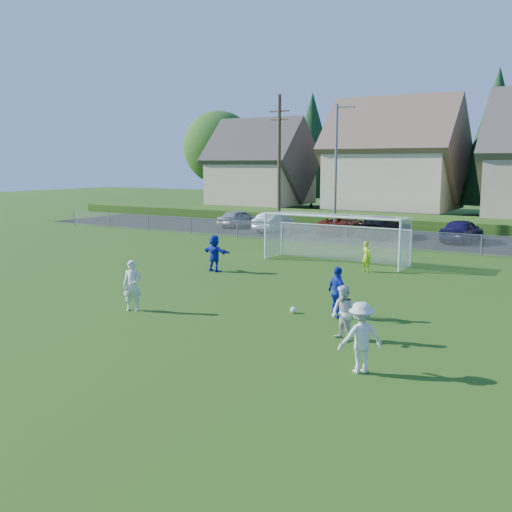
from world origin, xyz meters
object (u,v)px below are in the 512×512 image
object	(u,v)px
soccer_goal	(337,231)
car_e	(462,230)
player_white_c	(361,337)
player_white_b	(343,313)
car_b	(274,222)
player_blue_a	(337,292)
car_d	(384,226)
car_c	(341,224)
car_a	(239,218)
player_blue_b	(214,253)
goalkeeper	(366,256)
player_white_a	(132,286)
soccer_ball	(293,310)

from	to	relation	value
soccer_goal	car_e	bearing A→B (deg)	71.95
player_white_c	car_e	bearing A→B (deg)	-126.05
player_white_b	car_b	size ratio (longest dim) A/B	0.39
car_e	soccer_goal	distance (m)	12.12
player_blue_a	car_d	size ratio (longest dim) A/B	0.33
car_c	car_e	size ratio (longest dim) A/B	1.13
car_a	soccer_goal	size ratio (longest dim) A/B	0.54
player_blue_b	car_b	xyz separation A→B (m)	(-5.88, 16.09, -0.18)
player_white_b	goalkeeper	world-z (taller)	player_white_b
player_white_b	car_a	xyz separation A→B (m)	(-19.29, 24.40, -0.12)
goalkeeper	car_e	size ratio (longest dim) A/B	0.33
player_blue_b	car_c	bearing A→B (deg)	-78.00
goalkeeper	soccer_goal	size ratio (longest dim) A/B	0.20
player_white_b	player_blue_b	distance (m)	12.02
car_d	car_e	world-z (taller)	same
player_white_a	player_white_c	world-z (taller)	player_white_c
car_a	car_d	xyz separation A→B (m)	(12.18, -0.46, 0.06)
player_blue_b	car_a	world-z (taller)	player_blue_b
car_a	car_e	distance (m)	17.31
car_d	car_c	bearing A→B (deg)	0.95
goalkeeper	car_a	xyz separation A→B (m)	(-15.86, 13.55, -0.04)
goalkeeper	car_d	distance (m)	13.60
player_white_b	player_blue_b	size ratio (longest dim) A/B	0.93
player_white_c	car_d	xyz separation A→B (m)	(-8.51, 26.17, -0.13)
player_white_a	player_white_c	distance (m)	9.24
goalkeeper	soccer_goal	distance (m)	3.06
player_white_a	car_c	bearing A→B (deg)	69.66
player_white_a	player_blue_a	distance (m)	7.05
soccer_ball	car_c	world-z (taller)	car_c
player_blue_b	soccer_goal	bearing A→B (deg)	-116.38
car_c	car_d	xyz separation A→B (m)	(3.36, -0.37, 0.06)
player_white_a	car_c	world-z (taller)	player_white_a
player_blue_b	car_e	xyz separation A→B (m)	(7.62, 16.93, -0.12)
soccer_goal	car_d	bearing A→B (deg)	96.99
player_white_a	car_b	world-z (taller)	player_white_a
player_blue_a	car_d	world-z (taller)	player_blue_a
goalkeeper	car_e	world-z (taller)	car_e
player_white_a	player_white_b	bearing A→B (deg)	-23.31
player_white_a	player_blue_b	world-z (taller)	player_white_a
car_b	soccer_goal	xyz separation A→B (m)	(9.75, -10.66, 0.93)
car_b	player_white_c	bearing A→B (deg)	122.20
player_white_a	car_b	size ratio (longest dim) A/B	0.42
player_blue_b	car_c	size ratio (longest dim) A/B	0.35
player_white_b	player_blue_b	xyz separation A→B (m)	(-9.61, 7.22, 0.06)
soccer_ball	car_c	xyz separation A→B (m)	(-7.76, 22.22, 0.59)
player_blue_b	soccer_goal	world-z (taller)	soccer_goal
player_blue_a	soccer_goal	size ratio (longest dim) A/B	0.23
player_blue_a	player_blue_b	size ratio (longest dim) A/B	0.99
car_d	car_b	bearing A→B (deg)	11.53
player_white_b	car_e	size ratio (longest dim) A/B	0.37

